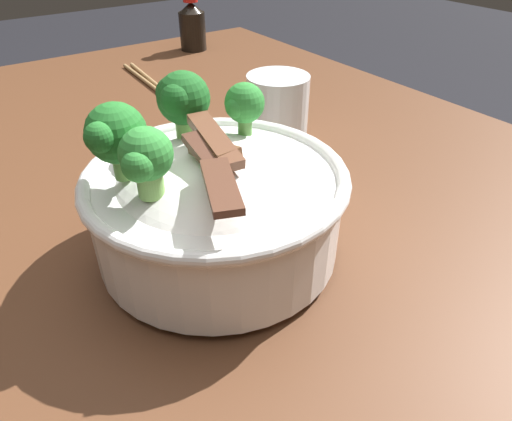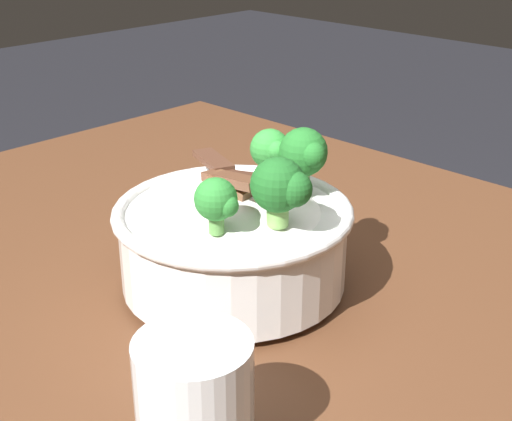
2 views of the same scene
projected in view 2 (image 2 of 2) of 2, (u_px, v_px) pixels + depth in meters
dining_table at (280, 421)px, 0.65m from camera, size 1.26×0.93×0.76m
rice_bowl at (236, 231)px, 0.68m from camera, size 0.23×0.23×0.15m
drinking_glass at (195, 411)px, 0.47m from camera, size 0.08×0.08×0.09m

